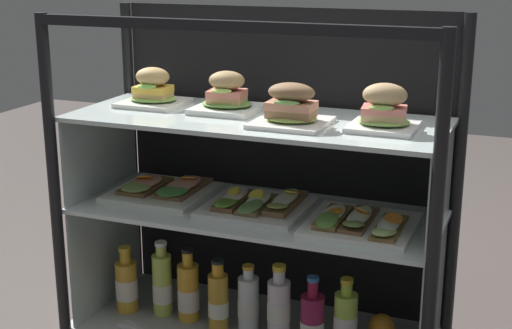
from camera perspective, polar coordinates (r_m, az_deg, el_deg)
case_frame at (r=2.25m, az=1.16°, el=0.19°), size 1.12×0.47×0.99m
riser_lower_tier at (r=2.25m, az=-0.00°, el=-8.31°), size 1.05×0.40×0.37m
shelf_lower_glass at (r=2.18m, az=-0.00°, el=-3.67°), size 1.07×0.42×0.01m
riser_upper_tier at (r=2.13m, az=-0.00°, el=-0.17°), size 1.05×0.40×0.26m
shelf_upper_glass at (r=2.10m, az=-0.00°, el=3.46°), size 1.07×0.42×0.01m
plated_roll_sandwich_left_of_center at (r=2.28m, az=-7.93°, el=5.60°), size 0.18×0.18×0.12m
plated_roll_sandwich_mid_left at (r=2.17m, az=-2.26°, el=5.21°), size 0.18×0.18×0.12m
plated_roll_sandwich_center at (r=2.00m, az=2.73°, el=4.31°), size 0.20×0.20×0.12m
plated_roll_sandwich_far_left at (r=1.97m, az=9.83°, el=4.04°), size 0.18×0.18×0.12m
open_sandwich_tray_left_of_center at (r=2.32m, az=-7.20°, el=-1.92°), size 0.29×0.29×0.06m
open_sandwich_tray_near_left_corner at (r=2.17m, az=0.20°, el=-3.05°), size 0.29×0.29×0.06m
open_sandwich_tray_far_left at (r=2.04m, az=8.00°, el=-4.45°), size 0.29×0.29×0.05m
juice_bottle_tucked_behind at (r=2.44m, az=-9.93°, el=-9.12°), size 0.07×0.07×0.22m
juice_bottle_front_left_end at (r=2.39m, az=-7.23°, el=-9.15°), size 0.06×0.06×0.25m
juice_bottle_near_post at (r=2.36m, az=-5.22°, el=-9.76°), size 0.07×0.07×0.24m
juice_bottle_front_fourth at (r=2.30m, az=-2.93°, el=-10.40°), size 0.06×0.06×0.22m
juice_bottle_back_right at (r=2.29m, az=-0.58°, el=-10.64°), size 0.07×0.07×0.21m
juice_bottle_back_left at (r=2.22m, az=1.77°, el=-11.07°), size 0.07×0.07×0.24m
juice_bottle_back_center at (r=2.21m, az=4.35°, el=-11.86°), size 0.07×0.07×0.22m
juice_bottle_front_second at (r=2.20m, az=6.91°, el=-11.83°), size 0.07×0.07×0.22m
orange_fruit_beside_bottles at (r=2.29m, az=9.65°, el=-12.22°), size 0.08×0.08×0.08m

